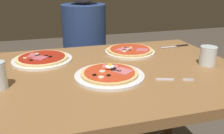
% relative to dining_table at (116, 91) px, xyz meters
% --- Properties ---
extents(dining_table, '(1.19, 0.90, 0.75)m').
position_rel_dining_table_xyz_m(dining_table, '(0.00, 0.00, 0.00)').
color(dining_table, olive).
rests_on(dining_table, ground).
extents(pizza_foreground, '(0.30, 0.30, 0.05)m').
position_rel_dining_table_xyz_m(pizza_foreground, '(-0.06, -0.08, 0.12)').
color(pizza_foreground, white).
rests_on(pizza_foreground, dining_table).
extents(pizza_across_left, '(0.28, 0.28, 0.03)m').
position_rel_dining_table_xyz_m(pizza_across_left, '(0.15, 0.24, 0.12)').
color(pizza_across_left, silver).
rests_on(pizza_across_left, dining_table).
extents(pizza_across_right, '(0.31, 0.31, 0.03)m').
position_rel_dining_table_xyz_m(pizza_across_right, '(-0.33, 0.23, 0.12)').
color(pizza_across_right, white).
rests_on(pizza_across_right, dining_table).
extents(water_glass_far, '(0.08, 0.08, 0.09)m').
position_rel_dining_table_xyz_m(water_glass_far, '(0.45, -0.06, 0.15)').
color(water_glass_far, silver).
rests_on(water_glass_far, dining_table).
extents(fork, '(0.15, 0.06, 0.00)m').
position_rel_dining_table_xyz_m(fork, '(0.19, -0.19, 0.12)').
color(fork, silver).
rests_on(fork, dining_table).
extents(knife, '(0.20, 0.04, 0.01)m').
position_rel_dining_table_xyz_m(knife, '(0.48, 0.28, 0.12)').
color(knife, silver).
rests_on(knife, dining_table).
extents(diner_person, '(0.32, 0.32, 1.18)m').
position_rel_dining_table_xyz_m(diner_person, '(-0.02, 0.75, -0.08)').
color(diner_person, black).
rests_on(diner_person, ground).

